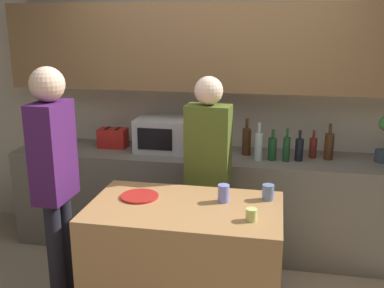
# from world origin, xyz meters

# --- Properties ---
(back_wall) EXTENTS (6.40, 0.40, 2.70)m
(back_wall) POSITION_xyz_m (0.00, 1.66, 1.54)
(back_wall) COLOR beige
(back_wall) RESTS_ON ground_plane
(back_counter) EXTENTS (3.60, 0.62, 0.90)m
(back_counter) POSITION_xyz_m (0.00, 1.39, 0.45)
(back_counter) COLOR #6B665B
(back_counter) RESTS_ON ground_plane
(kitchen_island) EXTENTS (1.26, 0.75, 0.88)m
(kitchen_island) POSITION_xyz_m (-0.00, 0.25, 0.44)
(kitchen_island) COLOR #B27F4C
(kitchen_island) RESTS_ON ground_plane
(microwave) EXTENTS (0.52, 0.39, 0.30)m
(microwave) POSITION_xyz_m (-0.43, 1.45, 1.05)
(microwave) COLOR #B7BABC
(microwave) RESTS_ON back_counter
(toaster) EXTENTS (0.26, 0.16, 0.18)m
(toaster) POSITION_xyz_m (-0.94, 1.45, 0.99)
(toaster) COLOR #B21E19
(toaster) RESTS_ON back_counter
(bottle_0) EXTENTS (0.08, 0.08, 0.33)m
(bottle_0) POSITION_xyz_m (0.31, 1.44, 1.02)
(bottle_0) COLOR #472814
(bottle_0) RESTS_ON back_counter
(bottle_1) EXTENTS (0.07, 0.07, 0.33)m
(bottle_1) POSITION_xyz_m (0.42, 1.29, 1.02)
(bottle_1) COLOR silver
(bottle_1) RESTS_ON back_counter
(bottle_2) EXTENTS (0.07, 0.07, 0.27)m
(bottle_2) POSITION_xyz_m (0.54, 1.32, 1.00)
(bottle_2) COLOR #194723
(bottle_2) RESTS_ON back_counter
(bottle_3) EXTENTS (0.06, 0.06, 0.29)m
(bottle_3) POSITION_xyz_m (0.65, 1.31, 1.01)
(bottle_3) COLOR #194723
(bottle_3) RESTS_ON back_counter
(bottle_4) EXTENTS (0.07, 0.07, 0.27)m
(bottle_4) POSITION_xyz_m (0.76, 1.34, 1.00)
(bottle_4) COLOR black
(bottle_4) RESTS_ON back_counter
(bottle_5) EXTENTS (0.06, 0.06, 0.24)m
(bottle_5) POSITION_xyz_m (0.88, 1.46, 0.99)
(bottle_5) COLOR maroon
(bottle_5) RESTS_ON back_counter
(bottle_6) EXTENTS (0.08, 0.08, 0.31)m
(bottle_6) POSITION_xyz_m (1.01, 1.43, 1.02)
(bottle_6) COLOR #472814
(bottle_6) RESTS_ON back_counter
(plate_on_island) EXTENTS (0.26, 0.26, 0.01)m
(plate_on_island) POSITION_xyz_m (-0.33, 0.33, 0.89)
(plate_on_island) COLOR red
(plate_on_island) RESTS_ON kitchen_island
(cup_0) EXTENTS (0.07, 0.07, 0.08)m
(cup_0) POSITION_xyz_m (0.44, 0.10, 0.92)
(cup_0) COLOR #CFDD77
(cup_0) RESTS_ON kitchen_island
(cup_1) EXTENTS (0.08, 0.08, 0.11)m
(cup_1) POSITION_xyz_m (0.53, 0.45, 0.93)
(cup_1) COLOR #687EB1
(cup_1) RESTS_ON kitchen_island
(cup_2) EXTENTS (0.08, 0.08, 0.12)m
(cup_2) POSITION_xyz_m (0.24, 0.36, 0.94)
(cup_2) COLOR #8089E8
(cup_2) RESTS_ON kitchen_island
(person_left) EXTENTS (0.35, 0.22, 1.65)m
(person_left) POSITION_xyz_m (0.05, 0.88, 0.98)
(person_left) COLOR black
(person_left) RESTS_ON ground_plane
(person_center) EXTENTS (0.23, 0.34, 1.76)m
(person_center) POSITION_xyz_m (-0.91, 0.26, 1.06)
(person_center) COLOR black
(person_center) RESTS_ON ground_plane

